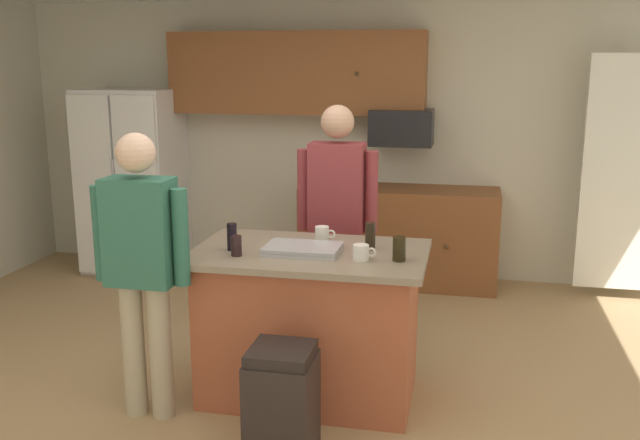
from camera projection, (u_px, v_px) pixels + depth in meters
floor at (260, 396)px, 4.35m from camera, size 7.04×7.04×0.00m
back_wall at (342, 139)px, 6.73m from camera, size 6.40×0.10×2.60m
french_door_window_panel at (638, 175)px, 5.86m from camera, size 0.90×0.06×2.00m
cabinet_run_upper at (296, 73)px, 6.48m from camera, size 2.40×0.38×0.75m
cabinet_run_lower at (399, 236)px, 6.49m from camera, size 1.80×0.63×0.90m
refrigerator at (133, 181)px, 6.83m from camera, size 0.88×0.76×1.77m
microwave_over_range at (402, 127)px, 6.29m from camera, size 0.56×0.40×0.32m
kitchen_island at (310, 323)px, 4.27m from camera, size 1.40×0.87×0.93m
person_host_foreground at (337, 210)px, 4.90m from camera, size 0.57×0.23×1.75m
person_elder_center at (142, 258)px, 3.91m from camera, size 0.57×0.22×1.66m
glass_stout_tall at (399, 249)px, 3.94m from camera, size 0.08×0.08×0.14m
glass_pilsner at (370, 236)px, 4.18m from camera, size 0.06×0.06×0.17m
mug_ceramic_white at (322, 234)px, 4.34m from camera, size 0.13×0.09×0.10m
mug_blue_stoneware at (361, 252)px, 3.96m from camera, size 0.13×0.09×0.09m
tumbler_amber at (236, 246)px, 4.04m from camera, size 0.06×0.06×0.12m
glass_short_whisky at (232, 237)px, 4.16m from camera, size 0.06×0.06×0.16m
serving_tray at (303, 249)px, 4.13m from camera, size 0.44×0.30×0.04m
trash_bin at (282, 403)px, 3.62m from camera, size 0.34×0.34×0.61m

